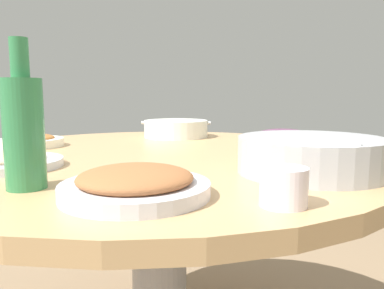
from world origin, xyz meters
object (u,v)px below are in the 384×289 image
object	(u,v)px
dish_stirfry	(135,184)
soup_bowl	(176,129)
round_dining_table	(159,203)
dish_eggplant	(284,137)
dish_tofu_braise	(31,141)
tea_cup_far	(284,187)
rice_bowl	(311,154)
green_bottle	(24,129)
dish_noodles	(10,161)

from	to	relation	value
dish_stirfry	soup_bowl	bearing A→B (deg)	133.82
round_dining_table	dish_eggplant	size ratio (longest dim) A/B	5.19
dish_tofu_braise	tea_cup_far	distance (m)	0.90
rice_bowl	soup_bowl	xyz separation A→B (m)	(-0.69, 0.24, -0.01)
dish_eggplant	tea_cup_far	distance (m)	0.73
dish_stirfry	green_bottle	distance (m)	0.22
dish_noodles	dish_stirfry	bearing A→B (deg)	8.85
dish_eggplant	green_bottle	distance (m)	0.86
dish_noodles	green_bottle	bearing A→B (deg)	-11.81
soup_bowl	dish_eggplant	xyz separation A→B (m)	(0.39, 0.14, -0.01)
soup_bowl	tea_cup_far	bearing A→B (deg)	-31.63
green_bottle	dish_tofu_braise	bearing A→B (deg)	158.13
rice_bowl	tea_cup_far	distance (m)	0.26
dish_stirfry	tea_cup_far	xyz separation A→B (m)	(0.20, 0.13, 0.01)
dish_eggplant	green_bottle	bearing A→B (deg)	-88.81
soup_bowl	dish_tofu_braise	world-z (taller)	soup_bowl
soup_bowl	dish_stirfry	xyz separation A→B (m)	(0.59, -0.61, -0.01)
round_dining_table	dish_stirfry	bearing A→B (deg)	-43.82
dish_noodles	dish_stirfry	xyz separation A→B (m)	(0.40, 0.06, 0.01)
rice_bowl	dish_tofu_braise	world-z (taller)	rice_bowl
dish_stirfry	tea_cup_far	bearing A→B (deg)	33.04
round_dining_table	dish_eggplant	distance (m)	0.49
dish_tofu_braise	green_bottle	world-z (taller)	green_bottle
rice_bowl	dish_noodles	distance (m)	0.67
rice_bowl	tea_cup_far	xyz separation A→B (m)	(0.09, -0.25, -0.01)
soup_bowl	tea_cup_far	xyz separation A→B (m)	(0.78, -0.48, -0.00)
round_dining_table	green_bottle	size ratio (longest dim) A/B	4.76
round_dining_table	dish_tofu_braise	xyz separation A→B (m)	(-0.39, -0.19, 0.16)
rice_bowl	soup_bowl	world-z (taller)	rice_bowl
dish_eggplant	tea_cup_far	world-z (taller)	tea_cup_far
soup_bowl	green_bottle	xyz separation A→B (m)	(0.41, -0.72, 0.07)
soup_bowl	dish_noodles	size ratio (longest dim) A/B	1.06
rice_bowl	green_bottle	distance (m)	0.56
dish_eggplant	soup_bowl	bearing A→B (deg)	-160.59
dish_noodles	dish_stirfry	distance (m)	0.40
dish_stirfry	dish_eggplant	xyz separation A→B (m)	(-0.19, 0.75, -0.00)
dish_noodles	dish_tofu_braise	bearing A→B (deg)	151.75
dish_tofu_braise	dish_eggplant	world-z (taller)	dish_eggplant
dish_noodles	dish_tofu_braise	distance (m)	0.35
round_dining_table	rice_bowl	bearing A→B (deg)	10.12
round_dining_table	rice_bowl	xyz separation A→B (m)	(0.42, 0.07, 0.18)
dish_noodles	green_bottle	xyz separation A→B (m)	(0.22, -0.05, 0.09)
soup_bowl	dish_stirfry	size ratio (longest dim) A/B	0.99
rice_bowl	dish_eggplant	xyz separation A→B (m)	(-0.30, 0.37, -0.02)
round_dining_table	dish_noodles	distance (m)	0.40
dish_tofu_braise	dish_stirfry	size ratio (longest dim) A/B	0.80
tea_cup_far	rice_bowl	bearing A→B (deg)	110.08
rice_bowl	dish_noodles	bearing A→B (deg)	-139.11
dish_tofu_braise	soup_bowl	bearing A→B (deg)	76.56
soup_bowl	dish_tofu_braise	size ratio (longest dim) A/B	1.23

